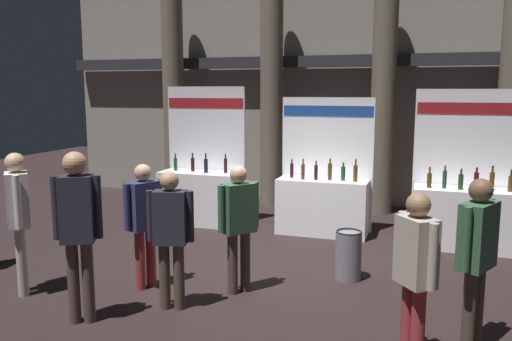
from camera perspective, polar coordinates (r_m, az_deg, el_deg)
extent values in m
plane|color=black|center=(7.51, 1.53, -10.41)|extent=(25.01, 25.01, 0.00)
cube|color=gray|center=(11.60, 8.34, 10.24)|extent=(12.51, 0.25, 5.56)
cube|color=#2D2D33|center=(11.31, 8.09, 11.70)|extent=(12.51, 0.20, 0.24)
cylinder|color=#665B4C|center=(11.98, -8.99, 8.91)|extent=(0.48, 0.48, 5.03)
cylinder|color=#665B4C|center=(11.12, 1.71, 9.03)|extent=(0.48, 0.48, 5.03)
cylinder|color=#665B4C|center=(10.69, 13.71, 8.79)|extent=(0.48, 0.48, 5.03)
cylinder|color=#665B4C|center=(10.74, 26.12, 8.15)|extent=(0.48, 0.48, 5.03)
cube|color=white|center=(9.76, -6.15, -2.99)|extent=(1.47, 0.60, 0.97)
cube|color=white|center=(9.94, -5.41, 1.78)|extent=(1.54, 0.04, 2.53)
cube|color=maroon|center=(9.84, -5.55, 7.33)|extent=(1.50, 0.01, 0.18)
cylinder|color=#19381E|center=(9.89, -8.76, 0.68)|extent=(0.07, 0.07, 0.24)
cylinder|color=#19381E|center=(9.87, -8.78, 1.54)|extent=(0.03, 0.03, 0.07)
cylinder|color=black|center=(9.87, -8.78, 1.78)|extent=(0.03, 0.03, 0.02)
cylinder|color=black|center=(9.77, -6.91, 0.65)|extent=(0.07, 0.07, 0.25)
cylinder|color=black|center=(9.75, -6.92, 1.60)|extent=(0.03, 0.03, 0.07)
cylinder|color=red|center=(9.74, -6.93, 1.87)|extent=(0.03, 0.03, 0.02)
cylinder|color=black|center=(9.55, -5.48, 0.51)|extent=(0.07, 0.07, 0.26)
cylinder|color=black|center=(9.53, -5.49, 1.53)|extent=(0.03, 0.03, 0.09)
cylinder|color=red|center=(9.52, -5.50, 1.85)|extent=(0.03, 0.03, 0.02)
cylinder|color=black|center=(9.51, -3.34, 0.51)|extent=(0.06, 0.06, 0.26)
cylinder|color=black|center=(9.49, -3.35, 1.54)|extent=(0.03, 0.03, 0.08)
cylinder|color=gold|center=(9.48, -3.35, 1.83)|extent=(0.03, 0.03, 0.02)
cube|color=white|center=(9.09, 7.23, -3.94)|extent=(1.53, 0.60, 0.95)
cube|color=white|center=(9.29, 7.72, 0.67)|extent=(1.61, 0.04, 2.34)
cube|color=navy|center=(9.19, 7.81, 6.44)|extent=(1.56, 0.01, 0.18)
cylinder|color=black|center=(9.13, 3.92, -0.01)|extent=(0.06, 0.06, 0.24)
cylinder|color=black|center=(9.10, 3.93, 0.98)|extent=(0.03, 0.03, 0.07)
cylinder|color=gold|center=(9.10, 3.93, 1.26)|extent=(0.03, 0.03, 0.02)
cylinder|color=#472D14|center=(8.95, 5.13, -0.16)|extent=(0.06, 0.06, 0.26)
cylinder|color=#472D14|center=(8.92, 5.15, 0.92)|extent=(0.03, 0.03, 0.08)
cylinder|color=red|center=(8.92, 5.15, 1.24)|extent=(0.03, 0.03, 0.02)
cylinder|color=black|center=(8.93, 6.54, -0.22)|extent=(0.06, 0.06, 0.25)
cylinder|color=black|center=(8.91, 6.56, 0.80)|extent=(0.03, 0.03, 0.07)
cylinder|color=gold|center=(8.90, 6.56, 1.08)|extent=(0.03, 0.03, 0.02)
cylinder|color=#472D14|center=(8.95, 8.04, -0.14)|extent=(0.07, 0.07, 0.28)
cylinder|color=#472D14|center=(8.92, 8.06, 0.97)|extent=(0.03, 0.03, 0.07)
cylinder|color=red|center=(8.92, 8.07, 1.24)|extent=(0.03, 0.03, 0.02)
cylinder|color=#19381E|center=(8.93, 9.46, -0.33)|extent=(0.07, 0.07, 0.24)
cylinder|color=#19381E|center=(8.91, 9.48, 0.64)|extent=(0.03, 0.03, 0.07)
cylinder|color=gold|center=(8.90, 9.49, 0.92)|extent=(0.03, 0.03, 0.02)
cylinder|color=#472D14|center=(8.86, 10.77, -0.32)|extent=(0.07, 0.07, 0.27)
cylinder|color=#472D14|center=(8.84, 10.80, 0.83)|extent=(0.03, 0.03, 0.09)
cylinder|color=red|center=(8.83, 10.81, 1.16)|extent=(0.03, 0.03, 0.02)
cube|color=white|center=(8.82, 22.62, -4.97)|extent=(1.81, 0.60, 0.95)
cube|color=white|center=(9.01, 22.75, 0.27)|extent=(1.90, 0.04, 2.48)
cube|color=maroon|center=(8.91, 23.12, 6.24)|extent=(1.84, 0.01, 0.18)
cylinder|color=#472D14|center=(8.61, 18.34, -1.04)|extent=(0.07, 0.07, 0.23)
cylinder|color=#472D14|center=(8.59, 18.39, -0.02)|extent=(0.03, 0.03, 0.08)
cylinder|color=red|center=(8.58, 18.41, 0.31)|extent=(0.03, 0.03, 0.02)
cylinder|color=#19381E|center=(8.63, 19.84, -0.93)|extent=(0.06, 0.06, 0.27)
cylinder|color=#19381E|center=(8.61, 19.90, 0.18)|extent=(0.03, 0.03, 0.06)
cylinder|color=red|center=(8.60, 19.91, 0.45)|extent=(0.03, 0.03, 0.02)
cylinder|color=#19381E|center=(8.62, 21.38, -1.16)|extent=(0.07, 0.07, 0.24)
cylinder|color=#19381E|center=(8.59, 21.44, -0.12)|extent=(0.03, 0.03, 0.08)
cylinder|color=gold|center=(8.59, 21.46, 0.20)|extent=(0.03, 0.03, 0.02)
cylinder|color=black|center=(8.76, 22.84, -1.03)|extent=(0.07, 0.07, 0.26)
cylinder|color=black|center=(8.74, 22.90, 0.00)|extent=(0.03, 0.03, 0.06)
cylinder|color=black|center=(8.73, 22.92, 0.25)|extent=(0.03, 0.03, 0.02)
cylinder|color=#472D14|center=(8.74, 24.28, -1.08)|extent=(0.07, 0.07, 0.27)
cylinder|color=#472D14|center=(8.71, 24.36, 0.08)|extent=(0.03, 0.03, 0.08)
cylinder|color=black|center=(8.70, 24.38, 0.41)|extent=(0.03, 0.03, 0.02)
cylinder|color=#472D14|center=(8.74, 25.97, -1.31)|extent=(0.07, 0.07, 0.24)
cylinder|color=#472D14|center=(8.72, 26.04, -0.27)|extent=(0.03, 0.03, 0.08)
cylinder|color=red|center=(8.71, 26.07, 0.07)|extent=(0.03, 0.03, 0.02)
cylinder|color=slate|center=(7.05, 10.02, -9.14)|extent=(0.34, 0.34, 0.63)
torus|color=black|center=(6.95, 10.09, -6.57)|extent=(0.34, 0.34, 0.02)
cylinder|color=maroon|center=(5.13, 16.19, -15.56)|extent=(0.12, 0.12, 0.77)
cylinder|color=maroon|center=(5.02, 17.19, -16.15)|extent=(0.12, 0.12, 0.77)
cube|color=#ADA393|center=(4.83, 17.04, -8.39)|extent=(0.40, 0.42, 0.61)
sphere|color=#8C6647|center=(4.73, 17.27, -3.57)|extent=(0.21, 0.21, 0.21)
cylinder|color=#ADA393|center=(5.00, 15.54, -7.57)|extent=(0.08, 0.08, 0.58)
cylinder|color=#ADA393|center=(4.66, 18.68, -8.91)|extent=(0.08, 0.08, 0.58)
cylinder|color=#ADA393|center=(7.12, -24.14, -8.73)|extent=(0.12, 0.12, 0.84)
cylinder|color=#ADA393|center=(6.97, -24.13, -9.11)|extent=(0.12, 0.12, 0.84)
cube|color=silver|center=(6.87, -24.53, -2.94)|extent=(0.41, 0.42, 0.66)
sphere|color=tan|center=(6.79, -24.77, 0.80)|extent=(0.23, 0.23, 0.23)
cylinder|color=silver|center=(7.07, -24.54, -2.48)|extent=(0.08, 0.08, 0.63)
cylinder|color=silver|center=(6.65, -24.53, -3.14)|extent=(0.08, 0.08, 0.63)
cylinder|color=#47382D|center=(6.13, -9.92, -11.26)|extent=(0.12, 0.12, 0.76)
cylinder|color=#47382D|center=(6.09, -8.38, -11.34)|extent=(0.12, 0.12, 0.76)
cube|color=#23232D|center=(5.91, -9.31, -5.06)|extent=(0.40, 0.30, 0.60)
sphere|color=tan|center=(5.83, -9.41, -1.12)|extent=(0.21, 0.21, 0.21)
cylinder|color=#23232D|center=(5.96, -11.43, -4.85)|extent=(0.08, 0.08, 0.57)
cylinder|color=#23232D|center=(5.86, -7.16, -4.98)|extent=(0.08, 0.08, 0.57)
cylinder|color=#47382D|center=(6.00, -19.24, -11.45)|extent=(0.12, 0.12, 0.89)
cylinder|color=#47382D|center=(5.96, -17.80, -11.48)|extent=(0.12, 0.12, 0.89)
cube|color=#23232D|center=(5.76, -18.91, -3.99)|extent=(0.41, 0.36, 0.70)
sphere|color=tan|center=(5.68, -19.15, 0.74)|extent=(0.24, 0.24, 0.24)
cylinder|color=#23232D|center=(5.80, -20.98, -3.83)|extent=(0.08, 0.08, 0.67)
cylinder|color=#23232D|center=(5.71, -16.81, -3.81)|extent=(0.08, 0.08, 0.67)
cylinder|color=maroon|center=(6.74, -12.50, -9.47)|extent=(0.12, 0.12, 0.76)
cylinder|color=maroon|center=(6.83, -11.37, -9.20)|extent=(0.12, 0.12, 0.76)
cube|color=navy|center=(6.61, -12.12, -3.72)|extent=(0.38, 0.46, 0.60)
sphere|color=tan|center=(6.53, -12.23, -0.21)|extent=(0.21, 0.21, 0.21)
cylinder|color=navy|center=(6.48, -13.88, -3.90)|extent=(0.08, 0.08, 0.57)
cylinder|color=navy|center=(6.74, -10.43, -3.30)|extent=(0.08, 0.08, 0.57)
cylinder|color=#47382D|center=(6.55, -1.18, -9.82)|extent=(0.12, 0.12, 0.76)
cylinder|color=#47382D|center=(6.46, -2.56, -10.08)|extent=(0.12, 0.12, 0.76)
cube|color=#33563D|center=(6.32, -1.89, -4.09)|extent=(0.43, 0.45, 0.60)
sphere|color=tan|center=(6.24, -1.91, -0.42)|extent=(0.21, 0.21, 0.21)
cylinder|color=#33563D|center=(6.44, -0.04, -3.71)|extent=(0.08, 0.08, 0.57)
cylinder|color=#33563D|center=(6.20, -3.82, -4.22)|extent=(0.08, 0.08, 0.57)
cylinder|color=#47382D|center=(5.66, 22.91, -13.35)|extent=(0.12, 0.12, 0.80)
cylinder|color=#47382D|center=(5.50, 22.17, -13.96)|extent=(0.12, 0.12, 0.80)
cube|color=#33563D|center=(5.36, 23.00, -6.53)|extent=(0.40, 0.49, 0.63)
sphere|color=brown|center=(5.27, 23.28, -1.99)|extent=(0.22, 0.22, 0.22)
cylinder|color=#33563D|center=(5.59, 24.01, -5.81)|extent=(0.08, 0.08, 0.60)
cylinder|color=#33563D|center=(5.12, 21.91, -6.98)|extent=(0.08, 0.08, 0.60)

